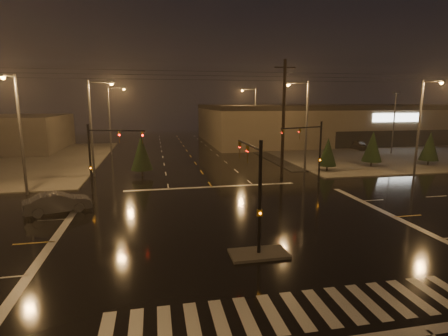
{
  "coord_description": "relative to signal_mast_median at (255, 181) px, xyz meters",
  "views": [
    {
      "loc": [
        -5.11,
        -20.29,
        7.86
      ],
      "look_at": [
        -0.11,
        4.64,
        3.0
      ],
      "focal_mm": 28.0,
      "sensor_mm": 36.0,
      "label": 1
    }
  ],
  "objects": [
    {
      "name": "ground",
      "position": [
        -0.0,
        3.07,
        -3.75
      ],
      "size": [
        140.0,
        140.0,
        0.0
      ],
      "primitive_type": "plane",
      "color": "black",
      "rests_on": "ground"
    },
    {
      "name": "sidewalk_ne",
      "position": [
        30.0,
        33.07,
        -3.69
      ],
      "size": [
        36.0,
        36.0,
        0.12
      ],
      "primitive_type": "cube",
      "color": "#45423D",
      "rests_on": "ground"
    },
    {
      "name": "median_island",
      "position": [
        -0.0,
        -0.93,
        -3.68
      ],
      "size": [
        3.0,
        1.6,
        0.15
      ],
      "primitive_type": "cube",
      "color": "#45423D",
      "rests_on": "ground"
    },
    {
      "name": "crosswalk",
      "position": [
        -0.0,
        -5.93,
        -3.75
      ],
      "size": [
        15.0,
        2.6,
        0.01
      ],
      "primitive_type": "cube",
      "color": "beige",
      "rests_on": "ground"
    },
    {
      "name": "stop_bar_far",
      "position": [
        -0.0,
        14.07,
        -3.75
      ],
      "size": [
        16.0,
        0.5,
        0.01
      ],
      "primitive_type": "cube",
      "color": "beige",
      "rests_on": "ground"
    },
    {
      "name": "parking_lot",
      "position": [
        35.0,
        31.07,
        -3.71
      ],
      "size": [
        50.0,
        24.0,
        0.08
      ],
      "primitive_type": "cube",
      "color": "black",
      "rests_on": "ground"
    },
    {
      "name": "retail_building",
      "position": [
        35.0,
        49.06,
        0.09
      ],
      "size": [
        60.2,
        28.3,
        7.2
      ],
      "color": "#685E4A",
      "rests_on": "ground"
    },
    {
      "name": "signal_mast_median",
      "position": [
        0.0,
        0.0,
        0.0
      ],
      "size": [
        0.25,
        4.59,
        6.0
      ],
      "color": "black",
      "rests_on": "ground"
    },
    {
      "name": "signal_mast_ne",
      "position": [
        9.5,
        13.21,
        0.04
      ],
      "size": [
        4.84,
        1.86,
        6.0
      ],
      "color": "black",
      "rests_on": "ground"
    },
    {
      "name": "signal_mast_nw",
      "position": [
        -9.5,
        13.21,
        0.04
      ],
      "size": [
        4.84,
        1.86,
        6.0
      ],
      "color": "black",
      "rests_on": "ground"
    },
    {
      "name": "streetlight_1",
      "position": [
        -11.18,
        21.07,
        2.05
      ],
      "size": [
        2.77,
        0.32,
        10.0
      ],
      "color": "#38383A",
      "rests_on": "ground"
    },
    {
      "name": "streetlight_2",
      "position": [
        -11.18,
        37.07,
        2.05
      ],
      "size": [
        2.77,
        0.32,
        10.0
      ],
      "color": "#38383A",
      "rests_on": "ground"
    },
    {
      "name": "streetlight_3",
      "position": [
        11.18,
        19.07,
        2.05
      ],
      "size": [
        2.77,
        0.32,
        10.0
      ],
      "color": "#38383A",
      "rests_on": "ground"
    },
    {
      "name": "streetlight_4",
      "position": [
        11.18,
        39.07,
        2.05
      ],
      "size": [
        2.77,
        0.32,
        10.0
      ],
      "color": "#38383A",
      "rests_on": "ground"
    },
    {
      "name": "streetlight_5",
      "position": [
        -16.0,
        14.26,
        2.05
      ],
      "size": [
        0.32,
        2.77,
        10.0
      ],
      "color": "#38383A",
      "rests_on": "ground"
    },
    {
      "name": "streetlight_6",
      "position": [
        22.0,
        14.26,
        2.05
      ],
      "size": [
        0.32,
        2.77,
        10.0
      ],
      "color": "#38383A",
      "rests_on": "ground"
    },
    {
      "name": "utility_pole_1",
      "position": [
        8.0,
        17.07,
        2.38
      ],
      "size": [
        2.2,
        0.32,
        12.0
      ],
      "color": "black",
      "rests_on": "ground"
    },
    {
      "name": "conifer_0",
      "position": [
        14.0,
        18.62,
        -1.48
      ],
      "size": [
        2.01,
        2.01,
        3.84
      ],
      "color": "black",
      "rests_on": "ground"
    },
    {
      "name": "conifer_1",
      "position": [
        20.69,
        20.26,
        -1.23
      ],
      "size": [
        2.33,
        2.33,
        4.35
      ],
      "color": "black",
      "rests_on": "ground"
    },
    {
      "name": "conifer_2",
      "position": [
        28.15,
        19.65,
        -1.3
      ],
      "size": [
        2.25,
        2.25,
        4.21
      ],
      "color": "black",
      "rests_on": "ground"
    },
    {
      "name": "conifer_3",
      "position": [
        -6.5,
        20.3,
        -1.26
      ],
      "size": [
        2.3,
        2.3,
        4.29
      ],
      "color": "black",
      "rests_on": "ground"
    },
    {
      "name": "car_parked",
      "position": [
        27.8,
        34.25,
        -2.94
      ],
      "size": [
        2.44,
        4.94,
        1.62
      ],
      "primitive_type": "imported",
      "rotation": [
        0.0,
        0.0,
        0.12
      ],
      "color": "black",
      "rests_on": "ground"
    },
    {
      "name": "car_crossing",
      "position": [
        -12.06,
        8.71,
        -3.01
      ],
      "size": [
        4.76,
        2.97,
        1.48
      ],
      "primitive_type": "imported",
      "rotation": [
        0.0,
        0.0,
        1.91
      ],
      "color": "#53545A",
      "rests_on": "ground"
    }
  ]
}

